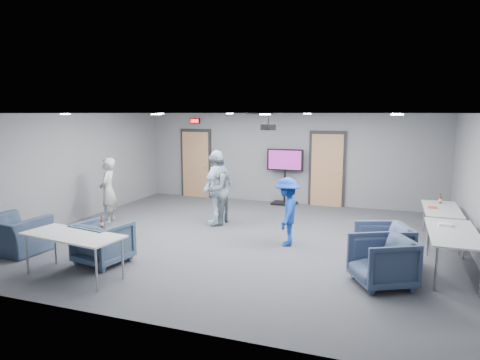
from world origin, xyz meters
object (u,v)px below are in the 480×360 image
(table_front_left, at_px, (73,237))
(person_c, at_px, (218,188))
(bottle_right, at_px, (440,200))
(tv_stand, at_px, (285,173))
(bottle_front, at_px, (102,224))
(projector, at_px, (268,127))
(person_a, at_px, (108,191))
(chair_front_a, at_px, (103,242))
(table_right_b, at_px, (453,234))
(person_b, at_px, (215,190))
(chair_right_b, at_px, (383,246))
(chair_right_c, at_px, (382,261))
(chair_front_b, at_px, (14,235))
(person_d, at_px, (287,212))
(table_right_a, at_px, (441,211))

(table_front_left, bearing_deg, person_c, 83.78)
(bottle_right, relative_size, tv_stand, 0.14)
(bottle_front, height_order, projector, projector)
(person_a, height_order, chair_front_a, person_a)
(chair_front_a, relative_size, bottle_right, 3.77)
(projector, bearing_deg, table_right_b, -33.24)
(person_b, distance_m, projector, 2.09)
(person_b, height_order, bottle_front, person_b)
(person_b, bearing_deg, chair_right_b, 64.37)
(chair_right_c, distance_m, bottle_right, 3.56)
(person_a, height_order, chair_front_b, person_a)
(person_a, height_order, person_c, person_c)
(bottle_front, bearing_deg, chair_right_b, 20.47)
(bottle_front, bearing_deg, projector, 56.19)
(projector, bearing_deg, bottle_front, -137.09)
(person_b, bearing_deg, chair_right_c, 54.60)
(chair_front_a, distance_m, table_right_b, 6.09)
(person_c, height_order, chair_right_b, person_c)
(person_c, relative_size, chair_front_b, 1.64)
(person_a, height_order, table_right_b, person_a)
(chair_right_b, height_order, tv_stand, tv_stand)
(chair_front_a, relative_size, chair_front_b, 0.77)
(chair_front_a, distance_m, chair_front_b, 2.01)
(table_front_left, bearing_deg, chair_front_b, 170.39)
(person_d, xyz_separation_m, chair_front_a, (-2.87, -2.18, -0.32))
(person_d, height_order, table_right_a, person_d)
(person_b, relative_size, person_c, 0.96)
(person_d, distance_m, chair_front_a, 3.62)
(table_front_left, bearing_deg, projector, 64.77)
(table_front_left, bearing_deg, table_right_a, 42.62)
(table_right_b, bearing_deg, projector, 70.04)
(table_right_b, distance_m, table_front_left, 6.36)
(person_a, xyz_separation_m, bottle_right, (7.60, 1.52, 0.00))
(person_b, relative_size, table_right_a, 1.04)
(chair_right_c, bearing_deg, tv_stand, -179.75)
(bottle_front, xyz_separation_m, bottle_right, (5.73, 4.21, 0.00))
(person_c, height_order, table_right_b, person_c)
(chair_right_c, height_order, table_front_left, chair_right_c)
(person_d, height_order, bottle_front, person_d)
(bottle_right, bearing_deg, chair_front_a, -145.95)
(person_a, relative_size, table_front_left, 0.89)
(person_b, height_order, chair_front_a, person_b)
(person_d, bearing_deg, projector, -147.48)
(chair_front_b, relative_size, tv_stand, 0.67)
(person_b, height_order, projector, projector)
(chair_right_c, bearing_deg, bottle_front, -107.41)
(person_c, bearing_deg, table_front_left, -0.53)
(table_right_b, distance_m, projector, 4.22)
(chair_front_a, relative_size, table_front_left, 0.47)
(person_c, bearing_deg, table_right_b, 84.71)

